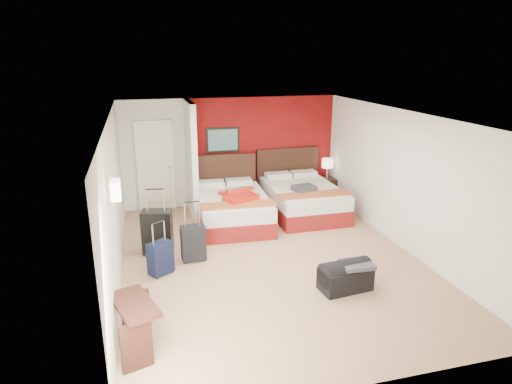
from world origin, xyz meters
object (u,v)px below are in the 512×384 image
object	(u,v)px
bed_right	(303,200)
red_suitcase_open	(238,194)
table_lamp	(327,169)
suitcase_charcoal	(193,244)
duffel_bag	(345,278)
desk	(136,327)
nightstand	(326,189)
suitcase_black	(157,233)
suitcase_navy	(161,259)
bed_left	(233,210)

from	to	relation	value
bed_right	red_suitcase_open	world-z (taller)	red_suitcase_open
red_suitcase_open	table_lamp	size ratio (longest dim) A/B	1.83
suitcase_charcoal	duffel_bag	bearing A→B (deg)	-40.47
bed_right	desk	bearing A→B (deg)	-131.86
desk	table_lamp	bearing A→B (deg)	28.75
nightstand	suitcase_black	xyz separation A→B (m)	(-4.16, -2.10, 0.12)
desk	suitcase_charcoal	bearing A→B (deg)	48.99
nightstand	suitcase_navy	distance (m)	5.09
suitcase_black	suitcase_navy	bearing A→B (deg)	-77.65
table_lamp	bed_right	bearing A→B (deg)	-138.87
suitcase_black	duffel_bag	world-z (taller)	suitcase_black
bed_left	suitcase_black	distance (m)	1.94
bed_right	suitcase_charcoal	bearing A→B (deg)	-146.62
desk	suitcase_navy	bearing A→B (deg)	60.33
suitcase_black	suitcase_charcoal	size ratio (longest dim) A/B	1.29
bed_left	table_lamp	distance (m)	2.79
bed_right	table_lamp	distance (m)	1.30
suitcase_navy	suitcase_black	bearing A→B (deg)	55.16
suitcase_navy	desk	distance (m)	1.97
bed_left	red_suitcase_open	size ratio (longest dim) A/B	2.31
table_lamp	duffel_bag	bearing A→B (deg)	-109.66
table_lamp	suitcase_charcoal	distance (m)	4.43
bed_left	desk	size ratio (longest dim) A/B	2.57
bed_right	suitcase_black	xyz separation A→B (m)	(-3.25, -1.30, 0.07)
nightstand	duffel_bag	size ratio (longest dim) A/B	0.71
duffel_bag	bed_right	bearing A→B (deg)	73.67
red_suitcase_open	bed_left	bearing A→B (deg)	113.01
nightstand	table_lamp	distance (m)	0.52
bed_right	suitcase_navy	size ratio (longest dim) A/B	3.99
red_suitcase_open	desk	world-z (taller)	red_suitcase_open
red_suitcase_open	desk	xyz separation A→B (m)	(-2.10, -3.76, -0.34)
suitcase_black	suitcase_charcoal	xyz separation A→B (m)	(0.58, -0.46, -0.09)
bed_right	nightstand	bearing A→B (deg)	41.06
suitcase_black	desk	distance (m)	2.80
nightstand	suitcase_black	bearing A→B (deg)	-152.49
bed_right	table_lamp	world-z (taller)	table_lamp
bed_right	suitcase_charcoal	xyz separation A→B (m)	(-2.67, -1.76, -0.01)
red_suitcase_open	suitcase_navy	bearing A→B (deg)	-155.00
suitcase_navy	duffel_bag	bearing A→B (deg)	-59.01
table_lamp	suitcase_charcoal	bearing A→B (deg)	-144.44
bed_left	bed_right	world-z (taller)	bed_right
bed_right	red_suitcase_open	distance (m)	1.61
bed_left	suitcase_navy	size ratio (longest dim) A/B	3.88
desk	red_suitcase_open	bearing A→B (deg)	42.66
table_lamp	suitcase_charcoal	size ratio (longest dim) A/B	0.80
desk	bed_right	bearing A→B (deg)	30.03
red_suitcase_open	suitcase_navy	xyz separation A→B (m)	(-1.71, -1.83, -0.41)
bed_right	suitcase_charcoal	world-z (taller)	bed_right
suitcase_charcoal	table_lamp	bearing A→B (deg)	32.27
bed_right	nightstand	xyz separation A→B (m)	(0.91, 0.79, -0.04)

